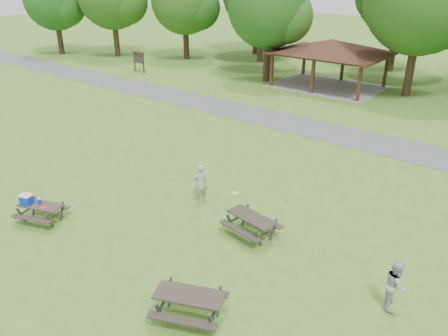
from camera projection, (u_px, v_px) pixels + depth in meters
ground at (137, 227)px, 16.41m from camera, size 160.00×160.00×0.00m
asphalt_path at (313, 129)px, 26.38m from camera, size 120.00×3.20×0.02m
pavilion at (331, 48)px, 34.48m from camera, size 8.60×7.01×3.76m
notice_board at (139, 58)px, 39.93m from camera, size 1.60×0.30×1.88m
tree_row_b at (185, 2)px, 43.98m from camera, size 7.14×6.80×9.28m
tree_row_d at (270, 10)px, 35.06m from camera, size 6.93×6.60×9.27m
tree_row_e at (424, 1)px, 30.22m from camera, size 8.40×8.00×11.02m
tree_flank_left at (55, 1)px, 46.71m from camera, size 6.72×6.40×8.93m
picnic_table_near at (36, 205)px, 16.58m from camera, size 2.05×1.85×1.17m
picnic_table_middle at (252, 221)px, 15.71m from camera, size 2.05×1.75×0.80m
picnic_table_far at (189, 300)px, 11.95m from camera, size 2.37×2.17×0.83m
frisbee_in_flight at (235, 193)px, 16.39m from camera, size 0.31×0.31×0.02m
frisbee_thrower at (200, 183)px, 17.86m from camera, size 0.60×0.73×1.70m
frisbee_catcher at (395, 285)px, 12.29m from camera, size 0.82×0.91×1.54m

